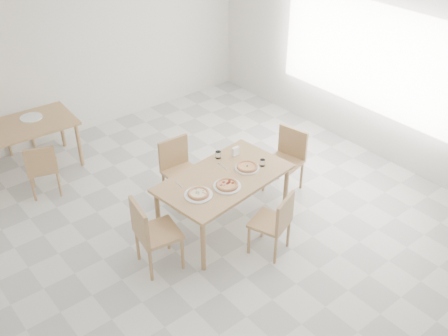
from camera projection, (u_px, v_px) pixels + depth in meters
room at (366, 56)px, 7.74m from camera, size 7.28×7.00×7.00m
main_table at (224, 182)px, 6.45m from camera, size 1.75×1.12×0.75m
chair_south at (276, 221)px, 6.12m from camera, size 0.53×0.53×0.83m
chair_north at (179, 166)px, 7.03m from camera, size 0.46×0.46×0.90m
chair_west at (151, 231)px, 5.88m from camera, size 0.53×0.53×0.93m
chair_east at (287, 156)px, 7.25m from camera, size 0.53×0.53×0.90m
plate_margherita at (247, 168)px, 6.56m from camera, size 0.31×0.31×0.02m
plate_mushroom at (199, 195)px, 6.08m from camera, size 0.34×0.34×0.02m
plate_pepperoni at (227, 186)px, 6.23m from camera, size 0.34×0.34×0.02m
pizza_margherita at (247, 166)px, 6.55m from camera, size 0.32×0.32×0.03m
pizza_mushroom at (198, 193)px, 6.07m from camera, size 0.32×0.32×0.03m
pizza_pepperoni at (227, 185)px, 6.21m from camera, size 0.30×0.30×0.03m
tumbler_a at (218, 155)px, 6.74m from camera, size 0.07×0.07×0.10m
tumbler_b at (262, 163)px, 6.60m from camera, size 0.07×0.07×0.09m
napkin_holder at (236, 152)px, 6.79m from camera, size 0.11×0.06×0.13m
fork_a at (223, 167)px, 6.60m from camera, size 0.02×0.19×0.01m
fork_b at (179, 184)px, 6.28m from camera, size 0.03×0.18×0.01m
second_table at (22, 130)px, 7.56m from camera, size 1.55×0.95×0.75m
chair_back_s at (42, 166)px, 7.12m from camera, size 0.52×0.52×0.82m
chair_back_n at (9, 116)px, 8.23m from camera, size 0.46×0.46×0.91m
plate_empty at (31, 118)px, 7.69m from camera, size 0.32×0.32×0.02m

